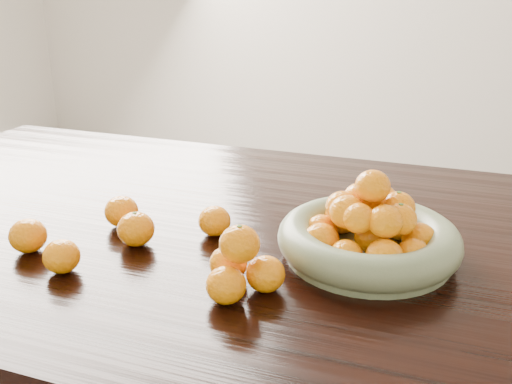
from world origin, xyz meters
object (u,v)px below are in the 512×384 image
(fruit_bowl, at_px, (369,235))
(orange_pyramid, at_px, (240,266))
(dining_table, at_px, (269,271))
(loose_orange_0, at_px, (136,229))

(fruit_bowl, relative_size, orange_pyramid, 2.44)
(dining_table, bearing_deg, orange_pyramid, -82.96)
(orange_pyramid, distance_m, loose_orange_0, 0.25)
(fruit_bowl, height_order, loose_orange_0, fruit_bowl)
(dining_table, height_order, orange_pyramid, orange_pyramid)
(dining_table, distance_m, fruit_bowl, 0.24)
(dining_table, xyz_separation_m, orange_pyramid, (0.03, -0.23, 0.13))
(loose_orange_0, bearing_deg, fruit_bowl, 12.79)
(dining_table, bearing_deg, loose_orange_0, -144.71)
(loose_orange_0, bearing_deg, orange_pyramid, -20.21)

